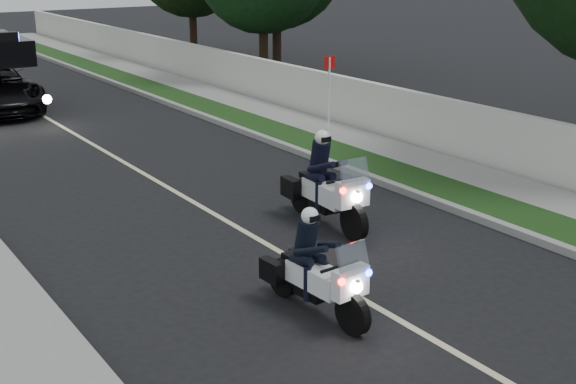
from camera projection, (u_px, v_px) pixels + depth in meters
name	position (u px, v px, depth m)	size (l,w,h in m)	color
ground	(341.00, 287.00, 11.84)	(120.00, 120.00, 0.00)	black
curb_right	(241.00, 130.00, 21.89)	(0.20, 60.00, 0.15)	gray
grass_verge	(262.00, 127.00, 22.26)	(1.20, 60.00, 0.16)	#193814
sidewalk_right	(298.00, 121.00, 22.95)	(1.40, 60.00, 0.16)	gray
property_wall	(324.00, 96.00, 23.28)	(0.22, 60.00, 1.50)	beige
lane_marking	(107.00, 152.00, 19.72)	(0.12, 50.00, 0.01)	#BFB78C
police_moto_left	(315.00, 313.00, 11.00)	(0.66, 1.89, 1.61)	white
police_moto_right	(326.00, 225.00, 14.52)	(0.77, 2.19, 1.86)	silver
sign_post	(328.00, 135.00, 21.58)	(0.36, 0.36, 2.33)	#AE290C
tree_right_c	(277.00, 78.00, 31.17)	(5.54, 5.54, 9.23)	black
tree_right_d	(264.00, 82.00, 30.29)	(5.31, 5.31, 8.85)	#113513
tree_right_e	(194.00, 59.00, 36.87)	(5.46, 5.46, 9.09)	black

